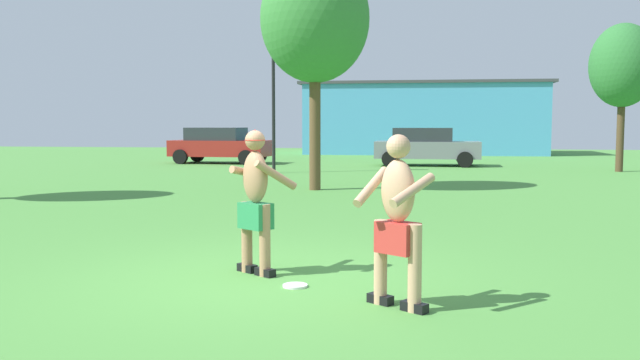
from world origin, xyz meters
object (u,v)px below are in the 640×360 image
Objects in this scene: lamp_post at (273,73)px; player_in_red at (397,217)px; tree_left_field at (623,66)px; car_red_near_post at (219,145)px; tree_behind_players at (315,20)px; frisbee at (295,286)px; car_gray_mid_lot at (426,146)px; player_with_cap at (256,195)px.

player_in_red is at bearing -73.80° from lamp_post.
tree_left_field is (12.39, 2.43, 0.30)m from lamp_post.
tree_behind_players reaches higher than car_red_near_post.
tree_behind_players is (-9.97, -8.32, 0.62)m from tree_left_field.
frisbee is 22.92m from car_red_near_post.
tree_behind_players is (6.03, -11.14, 3.63)m from car_red_near_post.
car_gray_mid_lot is 7.77m from lamp_post.
lamp_post is (-4.96, 17.08, 2.66)m from player_in_red.
tree_left_field is at bearing 11.11° from lamp_post.
player_with_cap is 6.26× the size of frisbee.
tree_left_field is (9.10, 18.29, 2.90)m from player_with_cap.
car_red_near_post is 0.83× the size of tree_left_field.
player_in_red is 23.92m from car_red_near_post.
player_with_cap is 20.63m from tree_left_field.
tree_left_field is (7.43, 19.51, 2.95)m from player_in_red.
tree_left_field is at bearing -9.98° from car_red_near_post.
lamp_post is (-3.28, 15.86, 2.60)m from player_with_cap.
player_in_red is 21.08m from tree_left_field.
tree_left_field reaches higher than frisbee.
tree_left_field is at bearing 69.16° from player_in_red.
lamp_post is at bearing 112.29° from tree_behind_players.
tree_behind_players is at bearing -140.16° from tree_left_field.
lamp_post is at bearing -168.89° from tree_left_field.
tree_behind_players reaches higher than frisbee.
player_with_cap is 10.61m from tree_behind_players.
car_red_near_post is (-6.90, 21.10, -0.11)m from player_with_cap.
lamp_post is (-3.85, 16.41, 3.52)m from frisbee.
tree_behind_players is (-1.43, 10.52, 4.44)m from frisbee.
car_red_near_post is 0.72× the size of tree_behind_players.
tree_behind_players is (2.41, -5.89, 0.92)m from lamp_post.
player_with_cap is 1.21m from frisbee.
lamp_post is at bearing -55.43° from car_red_near_post.
tree_behind_players is at bearing 102.82° from player_in_red.
player_with_cap is 22.20m from car_red_near_post.
tree_left_field is at bearing -19.29° from car_gray_mid_lot.
frisbee is 0.06× the size of car_gray_mid_lot.
tree_behind_players is (-2.55, 11.19, 3.57)m from player_in_red.
player_in_red is 0.37× the size of car_red_near_post.
player_in_red is 0.38× the size of car_gray_mid_lot.
player_with_cap is at bearing -116.46° from tree_left_field.
tree_left_field is (8.54, 18.84, 3.82)m from frisbee.
lamp_post reaches higher than car_gray_mid_lot.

